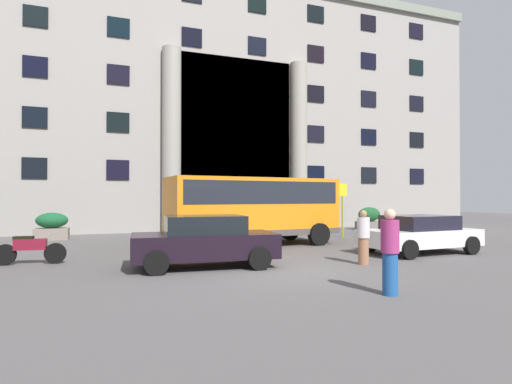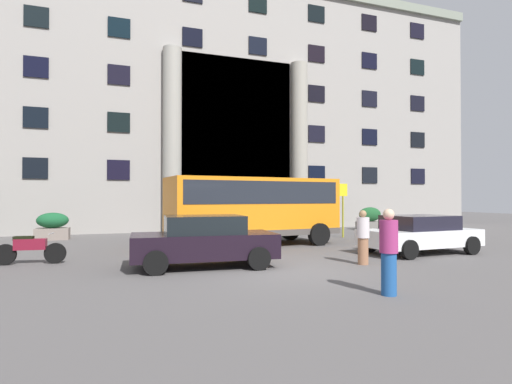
{
  "view_description": "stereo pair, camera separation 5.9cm",
  "coord_description": "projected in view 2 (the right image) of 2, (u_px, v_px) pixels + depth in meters",
  "views": [
    {
      "loc": [
        -4.35,
        -10.02,
        1.95
      ],
      "look_at": [
        0.82,
        4.4,
        2.14
      ],
      "focal_mm": 28.53,
      "sensor_mm": 36.0,
      "label": 1
    },
    {
      "loc": [
        -4.3,
        -10.04,
        1.95
      ],
      "look_at": [
        0.82,
        4.4,
        2.14
      ],
      "focal_mm": 28.53,
      "sensor_mm": 36.0,
      "label": 2
    }
  ],
  "objects": [
    {
      "name": "white_taxi_kerbside",
      "position": [
        420.0,
        234.0,
        14.06
      ],
      "size": [
        4.18,
        2.3,
        1.31
      ],
      "rotation": [
        0.0,
        0.0,
        0.07
      ],
      "color": "white",
      "rests_on": "ground_plane"
    },
    {
      "name": "pedestrian_woman_dark_dress",
      "position": [
        389.0,
        252.0,
        8.06
      ],
      "size": [
        0.36,
        0.36,
        1.72
      ],
      "rotation": [
        0.0,
        0.0,
        0.5
      ],
      "color": "#1D4D90",
      "rests_on": "ground_plane"
    },
    {
      "name": "hedge_planter_west",
      "position": [
        279.0,
        221.0,
        21.88
      ],
      "size": [
        2.18,
        0.83,
        1.33
      ],
      "color": "slate",
      "rests_on": "ground_plane"
    },
    {
      "name": "motorcycle_near_kerb",
      "position": [
        29.0,
        249.0,
        11.76
      ],
      "size": [
        1.93,
        0.55,
        0.89
      ],
      "rotation": [
        0.0,
        0.0,
        -0.11
      ],
      "color": "black",
      "rests_on": "ground_plane"
    },
    {
      "name": "hedge_planter_entrance_left",
      "position": [
        53.0,
        227.0,
        18.64
      ],
      "size": [
        1.42,
        0.97,
        1.24
      ],
      "color": "gray",
      "rests_on": "ground_plane"
    },
    {
      "name": "bus_stop_sign",
      "position": [
        343.0,
        204.0,
        19.66
      ],
      "size": [
        0.44,
        0.08,
        2.6
      ],
      "color": "#989920",
      "rests_on": "ground_plane"
    },
    {
      "name": "office_building_facade",
      "position": [
        180.0,
        111.0,
        27.44
      ],
      "size": [
        39.75,
        9.77,
        15.52
      ],
      "color": "gray",
      "rests_on": "ground_plane"
    },
    {
      "name": "ground_plane",
      "position": [
        282.0,
        272.0,
        10.87
      ],
      "size": [
        80.0,
        64.0,
        0.12
      ],
      "primitive_type": "cube",
      "color": "#534F4F"
    },
    {
      "name": "parked_estate_mid",
      "position": [
        204.0,
        241.0,
        11.33
      ],
      "size": [
        4.04,
        2.2,
        1.43
      ],
      "rotation": [
        0.0,
        0.0,
        -0.07
      ],
      "color": "black",
      "rests_on": "ground_plane"
    },
    {
      "name": "orange_minibus",
      "position": [
        253.0,
        205.0,
        16.44
      ],
      "size": [
        7.02,
        3.16,
        2.71
      ],
      "rotation": [
        0.0,
        0.0,
        0.1
      ],
      "color": "orange",
      "rests_on": "ground_plane"
    },
    {
      "name": "hedge_planter_entrance_right",
      "position": [
        370.0,
        219.0,
        24.1
      ],
      "size": [
        1.52,
        0.76,
        1.35
      ],
      "color": "slate",
      "rests_on": "ground_plane"
    },
    {
      "name": "pedestrian_child_trailing",
      "position": [
        363.0,
        237.0,
        11.74
      ],
      "size": [
        0.36,
        0.36,
        1.57
      ],
      "rotation": [
        0.0,
        0.0,
        0.16
      ],
      "color": "#926245",
      "rests_on": "ground_plane"
    }
  ]
}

